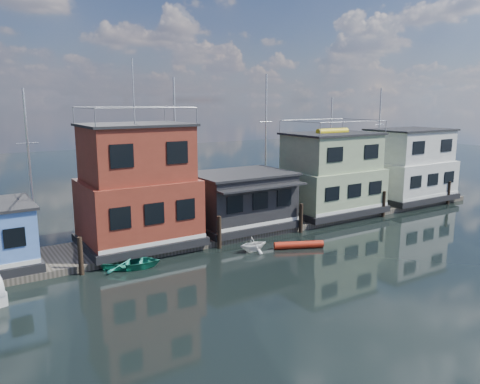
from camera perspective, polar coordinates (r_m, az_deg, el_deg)
ground at (r=27.05m, az=15.10°, el=-10.30°), size 160.00×160.00×0.00m
dock at (r=35.70m, az=0.81°, el=-4.31°), size 48.00×5.00×0.40m
houseboat_red at (r=31.10m, az=-12.39°, el=0.49°), size 7.40×5.90×11.86m
houseboat_dark at (r=34.89m, az=0.15°, el=-0.93°), size 7.40×6.10×4.06m
houseboat_green at (r=40.19m, az=11.02°, el=2.11°), size 8.40×5.90×7.03m
houseboat_white at (r=47.57m, az=19.84°, el=3.01°), size 8.40×5.90×6.66m
pilings at (r=33.05m, az=2.99°, el=-3.98°), size 42.28×0.28×2.20m
background_masts at (r=42.25m, az=1.77°, el=5.48°), size 36.40×0.16×12.00m
dinghy_teal at (r=28.52m, az=-13.15°, el=-8.31°), size 4.20×3.79×0.71m
red_kayak at (r=31.55m, az=7.18°, el=-6.41°), size 3.23×1.81×0.49m
dinghy_white at (r=30.61m, az=1.62°, el=-6.36°), size 2.03×1.78×1.03m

